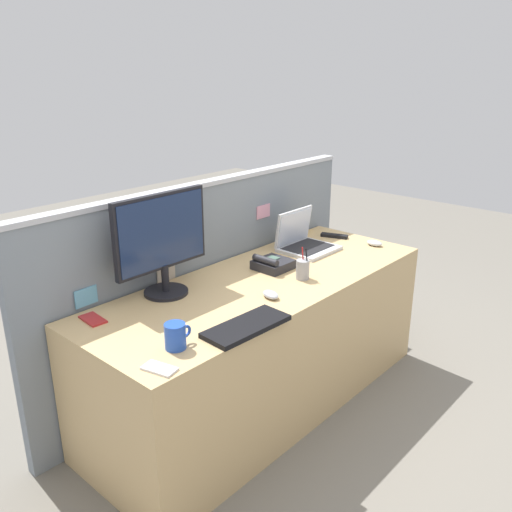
{
  "coord_description": "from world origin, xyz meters",
  "views": [
    {
      "loc": [
        -1.92,
        -1.67,
        1.75
      ],
      "look_at": [
        0.0,
        0.05,
        0.83
      ],
      "focal_mm": 37.86,
      "sensor_mm": 36.0,
      "label": 1
    }
  ],
  "objects_px": {
    "computer_mouse_right_hand": "(374,243)",
    "tv_remote": "(334,236)",
    "laptop": "(303,240)",
    "coffee_mug": "(176,336)",
    "keyboard_main": "(246,326)",
    "computer_mouse_left_hand": "(271,295)",
    "desk_phone": "(272,264)",
    "cell_phone_red_case": "(93,319)",
    "desktop_monitor": "(162,238)",
    "cell_phone_white_slab": "(159,369)",
    "pen_cup": "(303,269)"
  },
  "relations": [
    {
      "from": "computer_mouse_right_hand",
      "to": "tv_remote",
      "type": "bearing_deg",
      "value": 94.06
    },
    {
      "from": "laptop",
      "to": "coffee_mug",
      "type": "height_order",
      "value": "laptop"
    },
    {
      "from": "keyboard_main",
      "to": "computer_mouse_left_hand",
      "type": "distance_m",
      "value": 0.33
    },
    {
      "from": "laptop",
      "to": "keyboard_main",
      "type": "bearing_deg",
      "value": -155.54
    },
    {
      "from": "desk_phone",
      "to": "cell_phone_red_case",
      "type": "distance_m",
      "value": 1.0
    },
    {
      "from": "desk_phone",
      "to": "computer_mouse_right_hand",
      "type": "distance_m",
      "value": 0.75
    },
    {
      "from": "keyboard_main",
      "to": "tv_remote",
      "type": "xyz_separation_m",
      "value": [
        1.29,
        0.44,
        -0.0
      ]
    },
    {
      "from": "computer_mouse_left_hand",
      "to": "laptop",
      "type": "bearing_deg",
      "value": 42.09
    },
    {
      "from": "laptop",
      "to": "cell_phone_red_case",
      "type": "height_order",
      "value": "laptop"
    },
    {
      "from": "desktop_monitor",
      "to": "cell_phone_white_slab",
      "type": "distance_m",
      "value": 0.75
    },
    {
      "from": "pen_cup",
      "to": "cell_phone_white_slab",
      "type": "xyz_separation_m",
      "value": [
        -1.04,
        -0.14,
        -0.05
      ]
    },
    {
      "from": "desk_phone",
      "to": "coffee_mug",
      "type": "height_order",
      "value": "coffee_mug"
    },
    {
      "from": "pen_cup",
      "to": "coffee_mug",
      "type": "distance_m",
      "value": 0.9
    },
    {
      "from": "desktop_monitor",
      "to": "coffee_mug",
      "type": "height_order",
      "value": "desktop_monitor"
    },
    {
      "from": "keyboard_main",
      "to": "coffee_mug",
      "type": "height_order",
      "value": "coffee_mug"
    },
    {
      "from": "laptop",
      "to": "cell_phone_white_slab",
      "type": "distance_m",
      "value": 1.48
    },
    {
      "from": "desk_phone",
      "to": "tv_remote",
      "type": "xyz_separation_m",
      "value": [
        0.69,
        0.07,
        -0.02
      ]
    },
    {
      "from": "desk_phone",
      "to": "coffee_mug",
      "type": "relative_size",
      "value": 1.49
    },
    {
      "from": "computer_mouse_right_hand",
      "to": "tv_remote",
      "type": "distance_m",
      "value": 0.28
    },
    {
      "from": "desk_phone",
      "to": "cell_phone_red_case",
      "type": "relative_size",
      "value": 1.36
    },
    {
      "from": "cell_phone_white_slab",
      "to": "tv_remote",
      "type": "relative_size",
      "value": 0.75
    },
    {
      "from": "computer_mouse_right_hand",
      "to": "cell_phone_red_case",
      "type": "bearing_deg",
      "value": 166.52
    },
    {
      "from": "desktop_monitor",
      "to": "computer_mouse_left_hand",
      "type": "height_order",
      "value": "desktop_monitor"
    },
    {
      "from": "keyboard_main",
      "to": "pen_cup",
      "type": "height_order",
      "value": "pen_cup"
    },
    {
      "from": "computer_mouse_left_hand",
      "to": "cell_phone_white_slab",
      "type": "distance_m",
      "value": 0.76
    },
    {
      "from": "computer_mouse_left_hand",
      "to": "cell_phone_red_case",
      "type": "xyz_separation_m",
      "value": [
        -0.69,
        0.42,
        -0.01
      ]
    },
    {
      "from": "computer_mouse_right_hand",
      "to": "desk_phone",
      "type": "bearing_deg",
      "value": 163.18
    },
    {
      "from": "desk_phone",
      "to": "cell_phone_red_case",
      "type": "xyz_separation_m",
      "value": [
        -0.98,
        0.18,
        -0.02
      ]
    },
    {
      "from": "cell_phone_red_case",
      "to": "laptop",
      "type": "bearing_deg",
      "value": 0.29
    },
    {
      "from": "laptop",
      "to": "keyboard_main",
      "type": "distance_m",
      "value": 1.07
    },
    {
      "from": "coffee_mug",
      "to": "cell_phone_white_slab",
      "type": "bearing_deg",
      "value": -151.88
    },
    {
      "from": "keyboard_main",
      "to": "cell_phone_red_case",
      "type": "xyz_separation_m",
      "value": [
        -0.38,
        0.55,
        -0.01
      ]
    },
    {
      "from": "desk_phone",
      "to": "keyboard_main",
      "type": "relative_size",
      "value": 0.47
    },
    {
      "from": "laptop",
      "to": "keyboard_main",
      "type": "height_order",
      "value": "laptop"
    },
    {
      "from": "desk_phone",
      "to": "cell_phone_white_slab",
      "type": "xyz_separation_m",
      "value": [
        -1.04,
        -0.35,
        -0.02
      ]
    },
    {
      "from": "desktop_monitor",
      "to": "pen_cup",
      "type": "distance_m",
      "value": 0.74
    },
    {
      "from": "coffee_mug",
      "to": "pen_cup",
      "type": "bearing_deg",
      "value": 4.31
    },
    {
      "from": "desktop_monitor",
      "to": "desk_phone",
      "type": "height_order",
      "value": "desktop_monitor"
    },
    {
      "from": "laptop",
      "to": "desk_phone",
      "type": "relative_size",
      "value": 1.73
    },
    {
      "from": "laptop",
      "to": "tv_remote",
      "type": "distance_m",
      "value": 0.32
    },
    {
      "from": "computer_mouse_left_hand",
      "to": "pen_cup",
      "type": "distance_m",
      "value": 0.29
    },
    {
      "from": "keyboard_main",
      "to": "coffee_mug",
      "type": "distance_m",
      "value": 0.32
    },
    {
      "from": "tv_remote",
      "to": "cell_phone_red_case",
      "type": "bearing_deg",
      "value": 156.47
    },
    {
      "from": "pen_cup",
      "to": "cell_phone_red_case",
      "type": "bearing_deg",
      "value": 158.66
    },
    {
      "from": "cell_phone_white_slab",
      "to": "laptop",
      "type": "bearing_deg",
      "value": 2.96
    },
    {
      "from": "desktop_monitor",
      "to": "pen_cup",
      "type": "height_order",
      "value": "desktop_monitor"
    },
    {
      "from": "cell_phone_red_case",
      "to": "coffee_mug",
      "type": "distance_m",
      "value": 0.46
    },
    {
      "from": "desktop_monitor",
      "to": "laptop",
      "type": "distance_m",
      "value": 1.0
    },
    {
      "from": "desk_phone",
      "to": "cell_phone_red_case",
      "type": "bearing_deg",
      "value": 169.78
    },
    {
      "from": "desktop_monitor",
      "to": "cell_phone_red_case",
      "type": "relative_size",
      "value": 3.85
    }
  ]
}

